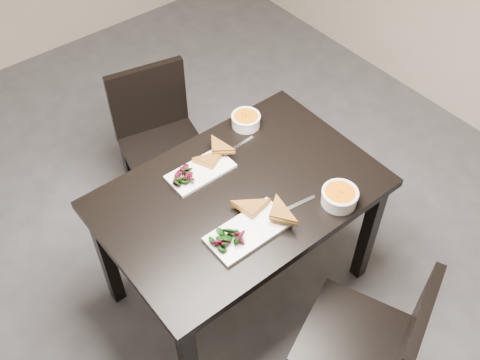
{
  "coord_description": "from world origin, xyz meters",
  "views": [
    {
      "loc": [
        -0.49,
        -1.32,
        2.54
      ],
      "look_at": [
        0.49,
        -0.1,
        0.82
      ],
      "focal_mm": 41.33,
      "sensor_mm": 36.0,
      "label": 1
    }
  ],
  "objects_px": {
    "chair_far": "(159,134)",
    "soup_bowl_near": "(340,196)",
    "table": "(240,206)",
    "plate_far": "(201,172)",
    "chair_near": "(375,343)",
    "plate_near": "(248,231)",
    "soup_bowl_far": "(246,120)"
  },
  "relations": [
    {
      "from": "chair_far",
      "to": "plate_near",
      "type": "distance_m",
      "value": 1.02
    },
    {
      "from": "plate_far",
      "to": "soup_bowl_near",
      "type": "bearing_deg",
      "value": -54.79
    },
    {
      "from": "table",
      "to": "plate_near",
      "type": "height_order",
      "value": "plate_near"
    },
    {
      "from": "table",
      "to": "soup_bowl_far",
      "type": "xyz_separation_m",
      "value": [
        0.28,
        0.31,
        0.13
      ]
    },
    {
      "from": "table",
      "to": "soup_bowl_near",
      "type": "distance_m",
      "value": 0.44
    },
    {
      "from": "chair_near",
      "to": "soup_bowl_near",
      "type": "xyz_separation_m",
      "value": [
        0.22,
        0.47,
        0.31
      ]
    },
    {
      "from": "plate_near",
      "to": "table",
      "type": "bearing_deg",
      "value": 59.78
    },
    {
      "from": "plate_far",
      "to": "chair_near",
      "type": "bearing_deg",
      "value": -82.26
    },
    {
      "from": "plate_near",
      "to": "chair_far",
      "type": "bearing_deg",
      "value": 80.09
    },
    {
      "from": "chair_far",
      "to": "soup_bowl_near",
      "type": "height_order",
      "value": "chair_far"
    },
    {
      "from": "chair_near",
      "to": "chair_far",
      "type": "bearing_deg",
      "value": 67.07
    },
    {
      "from": "chair_far",
      "to": "plate_far",
      "type": "relative_size",
      "value": 2.87
    },
    {
      "from": "chair_near",
      "to": "chair_far",
      "type": "height_order",
      "value": "same"
    },
    {
      "from": "chair_near",
      "to": "table",
      "type": "bearing_deg",
      "value": 71.45
    },
    {
      "from": "table",
      "to": "plate_near",
      "type": "relative_size",
      "value": 3.51
    },
    {
      "from": "soup_bowl_near",
      "to": "soup_bowl_far",
      "type": "xyz_separation_m",
      "value": [
        -0.0,
        0.62,
        -0.0
      ]
    },
    {
      "from": "chair_far",
      "to": "soup_bowl_near",
      "type": "relative_size",
      "value": 5.43
    },
    {
      "from": "chair_far",
      "to": "plate_far",
      "type": "bearing_deg",
      "value": -89.45
    },
    {
      "from": "chair_far",
      "to": "plate_far",
      "type": "distance_m",
      "value": 0.66
    },
    {
      "from": "chair_far",
      "to": "soup_bowl_near",
      "type": "xyz_separation_m",
      "value": [
        0.23,
        -1.09,
        0.31
      ]
    },
    {
      "from": "soup_bowl_near",
      "to": "soup_bowl_far",
      "type": "relative_size",
      "value": 1.11
    },
    {
      "from": "chair_far",
      "to": "soup_bowl_near",
      "type": "distance_m",
      "value": 1.15
    },
    {
      "from": "plate_near",
      "to": "plate_far",
      "type": "distance_m",
      "value": 0.39
    },
    {
      "from": "table",
      "to": "soup_bowl_near",
      "type": "height_order",
      "value": "soup_bowl_near"
    },
    {
      "from": "chair_near",
      "to": "chair_far",
      "type": "relative_size",
      "value": 1.0
    },
    {
      "from": "chair_far",
      "to": "soup_bowl_far",
      "type": "xyz_separation_m",
      "value": [
        0.23,
        -0.47,
        0.3
      ]
    },
    {
      "from": "table",
      "to": "plate_far",
      "type": "xyz_separation_m",
      "value": [
        -0.07,
        0.19,
        0.11
      ]
    },
    {
      "from": "soup_bowl_near",
      "to": "plate_far",
      "type": "height_order",
      "value": "soup_bowl_near"
    },
    {
      "from": "plate_near",
      "to": "plate_far",
      "type": "bearing_deg",
      "value": 83.53
    },
    {
      "from": "soup_bowl_near",
      "to": "soup_bowl_far",
      "type": "height_order",
      "value": "soup_bowl_near"
    },
    {
      "from": "chair_near",
      "to": "plate_far",
      "type": "xyz_separation_m",
      "value": [
        -0.13,
        0.97,
        0.27
      ]
    },
    {
      "from": "table",
      "to": "chair_near",
      "type": "distance_m",
      "value": 0.8
    }
  ]
}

